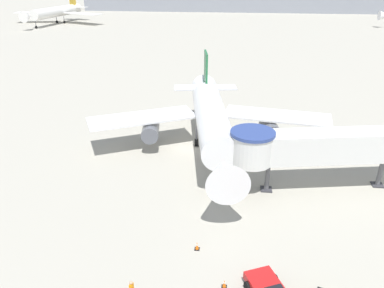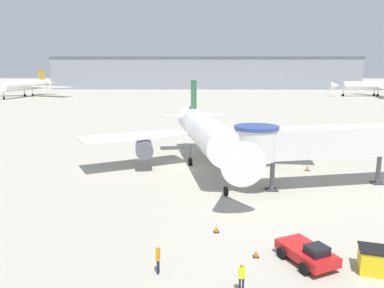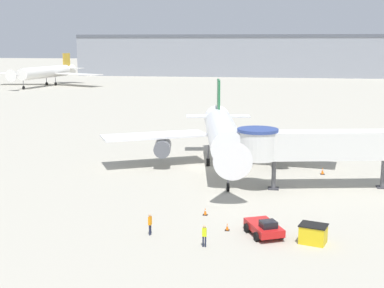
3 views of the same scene
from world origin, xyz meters
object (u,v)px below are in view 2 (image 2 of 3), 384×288
object	(u,v)px
traffic_cone_near_nose	(216,228)
ground_crew_marshaller	(158,257)
service_container_yellow	(377,260)
jet_bridge	(338,141)
traffic_cone_starboard_wing	(307,167)
pushback_tug_red	(308,253)
background_jet_teal_tail	(372,86)
ground_crew_wing_walker	(242,275)
background_jet_gold_tail	(24,85)
traffic_cone_apron_front	(256,253)
main_airplane	(206,133)

from	to	relation	value
traffic_cone_near_nose	ground_crew_marshaller	xyz separation A→B (m)	(-3.56, -5.48, 0.68)
service_container_yellow	traffic_cone_near_nose	size ratio (longest dim) A/B	3.57
jet_bridge	service_container_yellow	distance (m)	16.66
traffic_cone_near_nose	traffic_cone_starboard_wing	world-z (taller)	traffic_cone_starboard_wing
jet_bridge	traffic_cone_starboard_wing	xyz separation A→B (m)	(-1.02, 5.74, -4.16)
pushback_tug_red	traffic_cone_near_nose	xyz separation A→B (m)	(-5.18, 4.23, -0.36)
jet_bridge	pushback_tug_red	world-z (taller)	jet_bridge
jet_bridge	pushback_tug_red	size ratio (longest dim) A/B	5.69
pushback_tug_red	background_jet_teal_tail	bearing A→B (deg)	39.28
pushback_tug_red	ground_crew_wing_walker	world-z (taller)	ground_crew_wing_walker
traffic_cone_starboard_wing	background_jet_gold_tail	distance (m)	137.88
service_container_yellow	ground_crew_marshaller	world-z (taller)	ground_crew_marshaller
jet_bridge	service_container_yellow	xyz separation A→B (m)	(-3.35, -15.86, -3.83)
ground_crew_marshaller	background_jet_teal_tail	bearing A→B (deg)	-17.80
pushback_tug_red	traffic_cone_starboard_wing	distance (m)	21.50
pushback_tug_red	service_container_yellow	xyz separation A→B (m)	(3.63, -0.95, 0.05)
service_container_yellow	traffic_cone_apron_front	bearing A→B (deg)	165.88
background_jet_gold_tail	main_airplane	bearing A→B (deg)	-50.10
jet_bridge	ground_crew_wing_walker	world-z (taller)	jet_bridge
main_airplane	pushback_tug_red	distance (m)	22.46
traffic_cone_apron_front	traffic_cone_starboard_wing	size ratio (longest dim) A/B	0.76
main_airplane	service_container_yellow	distance (m)	24.47
background_jet_gold_tail	background_jet_teal_tail	world-z (taller)	background_jet_gold_tail
service_container_yellow	background_jet_gold_tail	bearing A→B (deg)	121.22
main_airplane	ground_crew_wing_walker	distance (m)	24.74
traffic_cone_starboard_wing	background_jet_teal_tail	xyz separation A→B (m)	(59.48, 115.57, 3.97)
jet_bridge	background_jet_teal_tail	xyz separation A→B (m)	(58.46, 121.31, -0.20)
traffic_cone_apron_front	background_jet_gold_tail	xyz separation A→B (m)	(-73.49, 130.43, 4.39)
main_airplane	service_container_yellow	world-z (taller)	main_airplane
ground_crew_wing_walker	pushback_tug_red	bearing A→B (deg)	-145.24
pushback_tug_red	background_jet_gold_tail	size ratio (longest dim) A/B	0.11
pushback_tug_red	traffic_cone_apron_front	size ratio (longest dim) A/B	6.76
traffic_cone_apron_front	ground_crew_marshaller	size ratio (longest dim) A/B	0.36
pushback_tug_red	ground_crew_wing_walker	distance (m)	5.22
main_airplane	traffic_cone_near_nose	xyz separation A→B (m)	(0.34, -17.26, -3.85)
traffic_cone_apron_front	traffic_cone_starboard_wing	xyz separation A→B (m)	(8.89, 19.95, 0.10)
service_container_yellow	ground_crew_marshaller	xyz separation A→B (m)	(-12.36, -0.30, 0.27)
traffic_cone_apron_front	ground_crew_marshaller	bearing A→B (deg)	-161.43
service_container_yellow	background_jet_teal_tail	world-z (taller)	background_jet_teal_tail
ground_crew_wing_walker	background_jet_teal_tail	world-z (taller)	background_jet_teal_tail
traffic_cone_apron_front	background_jet_teal_tail	size ratio (longest dim) A/B	0.02
traffic_cone_apron_front	background_jet_gold_tail	size ratio (longest dim) A/B	0.02
traffic_cone_near_nose	ground_crew_marshaller	bearing A→B (deg)	-123.01
traffic_cone_starboard_wing	background_jet_gold_tail	bearing A→B (deg)	126.71
main_airplane	background_jet_teal_tail	distance (m)	134.90
main_airplane	traffic_cone_starboard_wing	xyz separation A→B (m)	(11.48, -0.84, -3.77)
traffic_cone_near_nose	ground_crew_wing_walker	distance (m)	7.33
main_airplane	traffic_cone_starboard_wing	bearing A→B (deg)	-13.64
service_container_yellow	jet_bridge	bearing A→B (deg)	78.06
main_airplane	pushback_tug_red	xyz separation A→B (m)	(5.52, -21.49, -3.49)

